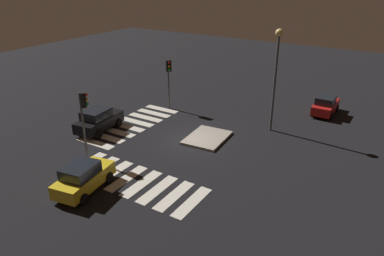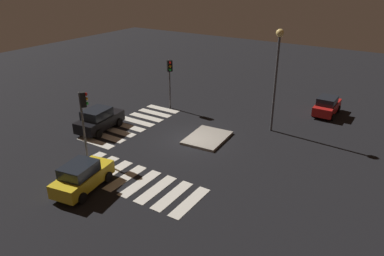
# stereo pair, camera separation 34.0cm
# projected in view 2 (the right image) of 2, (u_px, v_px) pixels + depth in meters

# --- Properties ---
(ground_plane) EXTENTS (80.00, 80.00, 0.00)m
(ground_plane) POSITION_uv_depth(u_px,v_px,m) (192.00, 141.00, 26.53)
(ground_plane) COLOR black
(traffic_island) EXTENTS (3.72, 2.90, 0.18)m
(traffic_island) POSITION_uv_depth(u_px,v_px,m) (207.00, 138.00, 26.75)
(traffic_island) COLOR gray
(traffic_island) RESTS_ON ground
(car_yellow) EXTENTS (4.01, 2.28, 1.67)m
(car_yellow) POSITION_uv_depth(u_px,v_px,m) (82.00, 176.00, 20.41)
(car_yellow) COLOR gold
(car_yellow) RESTS_ON ground
(car_red) EXTENTS (3.69, 1.75, 1.60)m
(car_red) POSITION_uv_depth(u_px,v_px,m) (327.00, 106.00, 30.97)
(car_red) COLOR red
(car_red) RESTS_ON ground
(car_black) EXTENTS (4.21, 2.25, 1.77)m
(car_black) POSITION_uv_depth(u_px,v_px,m) (99.00, 120.00, 27.93)
(car_black) COLOR black
(car_black) RESTS_ON ground
(traffic_light_south) EXTENTS (0.54, 0.53, 4.38)m
(traffic_light_south) POSITION_uv_depth(u_px,v_px,m) (170.00, 72.00, 31.23)
(traffic_light_south) COLOR #47474C
(traffic_light_south) RESTS_ON ground
(traffic_light_east) EXTENTS (0.53, 0.54, 4.54)m
(traffic_light_east) POSITION_uv_depth(u_px,v_px,m) (84.00, 109.00, 22.82)
(traffic_light_east) COLOR #47474C
(traffic_light_east) RESTS_ON ground
(street_lamp) EXTENTS (0.56, 0.56, 7.68)m
(street_lamp) POSITION_uv_depth(u_px,v_px,m) (277.00, 64.00, 26.09)
(street_lamp) COLOR #47474C
(street_lamp) RESTS_ON ground
(crosswalk_near) EXTENTS (8.75, 3.20, 0.02)m
(crosswalk_near) POSITION_uv_depth(u_px,v_px,m) (133.00, 124.00, 29.33)
(crosswalk_near) COLOR silver
(crosswalk_near) RESTS_ON ground
(crosswalk_side) EXTENTS (3.20, 8.75, 0.02)m
(crosswalk_side) POSITION_uv_depth(u_px,v_px,m) (133.00, 181.00, 21.52)
(crosswalk_side) COLOR silver
(crosswalk_side) RESTS_ON ground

